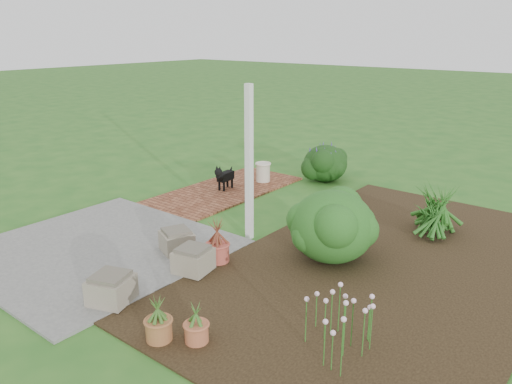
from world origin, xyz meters
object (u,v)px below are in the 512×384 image
Objects in this scene: black_dog at (224,176)px; cream_ceramic_urn at (263,172)px; stone_trough_near at (111,290)px; evergreen_shrub at (332,224)px.

cream_ceramic_urn is (0.26, 1.01, -0.10)m from black_dog.
black_dog is 1.44× the size of cream_ceramic_urn.
stone_trough_near is 1.15× the size of cream_ceramic_urn.
stone_trough_near is at bearing -70.24° from black_dog.
cream_ceramic_urn is (-1.73, 5.30, 0.05)m from stone_trough_near.
cream_ceramic_urn is at bearing 108.03° from stone_trough_near.
black_dog is 3.77m from evergreen_shrub.
stone_trough_near is at bearing -71.97° from cream_ceramic_urn.
cream_ceramic_urn is at bearing 142.09° from evergreen_shrub.
cream_ceramic_urn is at bearing 70.68° from black_dog.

